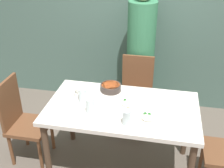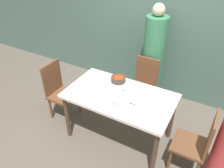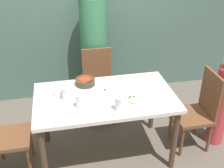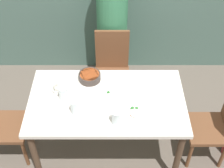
% 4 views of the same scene
% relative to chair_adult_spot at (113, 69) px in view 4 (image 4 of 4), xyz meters
% --- Properties ---
extents(ground_plane, '(10.00, 10.00, 0.00)m').
position_rel_chair_adult_spot_xyz_m(ground_plane, '(-0.05, -0.76, -0.49)').
color(ground_plane, '#60564C').
extents(dining_table, '(1.43, 0.82, 0.78)m').
position_rel_chair_adult_spot_xyz_m(dining_table, '(-0.05, -0.76, 0.19)').
color(dining_table, silver).
rests_on(dining_table, ground_plane).
extents(chair_adult_spot, '(0.40, 0.40, 0.94)m').
position_rel_chair_adult_spot_xyz_m(chair_adult_spot, '(0.00, 0.00, 0.00)').
color(chair_adult_spot, brown).
rests_on(chair_adult_spot, ground_plane).
extents(chair_child_spot, '(0.40, 0.40, 0.94)m').
position_rel_chair_adult_spot_xyz_m(chair_child_spot, '(1.01, -0.80, 0.00)').
color(chair_child_spot, brown).
rests_on(chair_child_spot, ground_plane).
extents(person_adult, '(0.35, 0.35, 1.72)m').
position_rel_chair_adult_spot_xyz_m(person_adult, '(0.00, 0.34, 0.30)').
color(person_adult, '#387F56').
rests_on(person_adult, ground_plane).
extents(bowl_curry, '(0.21, 0.21, 0.07)m').
position_rel_chair_adult_spot_xyz_m(bowl_curry, '(-0.22, -0.48, 0.32)').
color(bowl_curry, '#3D332D').
rests_on(bowl_curry, dining_table).
extents(plate_rice_adult, '(0.25, 0.25, 0.05)m').
position_rel_chair_adult_spot_xyz_m(plate_rice_adult, '(0.20, -0.93, 0.30)').
color(plate_rice_adult, white).
rests_on(plate_rice_adult, dining_table).
extents(plate_rice_child, '(0.25, 0.25, 0.05)m').
position_rel_chair_adult_spot_xyz_m(plate_rice_child, '(-0.01, -0.74, 0.30)').
color(plate_rice_child, white).
rests_on(plate_rice_child, dining_table).
extents(bowl_rice_small, '(0.12, 0.12, 0.05)m').
position_rel_chair_adult_spot_xyz_m(bowl_rice_small, '(-0.50, -0.64, 0.31)').
color(bowl_rice_small, white).
rests_on(bowl_rice_small, dining_table).
extents(glass_water_tall, '(0.08, 0.08, 0.14)m').
position_rel_chair_adult_spot_xyz_m(glass_water_tall, '(-0.32, -0.91, 0.35)').
color(glass_water_tall, silver).
rests_on(glass_water_tall, dining_table).
extents(glass_water_short, '(0.08, 0.08, 0.14)m').
position_rel_chair_adult_spot_xyz_m(glass_water_short, '(-0.44, -0.74, 0.35)').
color(glass_water_short, silver).
rests_on(glass_water_short, dining_table).
extents(glass_water_center, '(0.07, 0.07, 0.14)m').
position_rel_chair_adult_spot_xyz_m(glass_water_center, '(0.03, -1.02, 0.35)').
color(glass_water_center, silver).
rests_on(glass_water_center, dining_table).
extents(napkin_folded, '(0.14, 0.14, 0.01)m').
position_rel_chair_adult_spot_xyz_m(napkin_folded, '(0.37, -0.74, 0.29)').
color(napkin_folded, white).
rests_on(napkin_folded, dining_table).
extents(fork_steel, '(0.18, 0.02, 0.01)m').
position_rel_chair_adult_spot_xyz_m(fork_steel, '(0.16, -0.57, 0.29)').
color(fork_steel, silver).
rests_on(fork_steel, dining_table).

